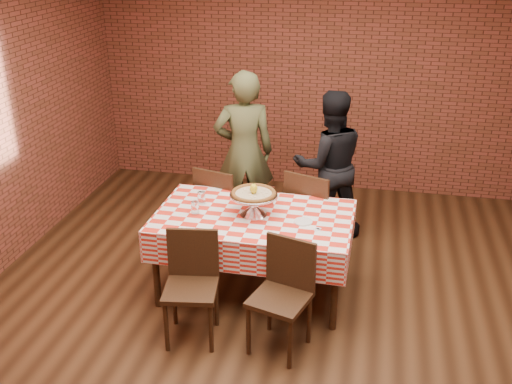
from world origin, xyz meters
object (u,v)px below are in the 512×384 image
chair_near_right (280,300)px  pizza (254,194)px  condiment_caddy (268,195)px  water_glass_left (195,208)px  water_glass_right (201,198)px  table (254,254)px  chair_near_left (191,290)px  pizza_stand (254,204)px  diner_olive (244,152)px  diner_black (329,165)px  chair_far_left (224,207)px  chair_far_right (315,213)px

chair_near_right → pizza: bearing=131.9°
condiment_caddy → water_glass_left: bearing=-151.0°
water_glass_right → condiment_caddy: bearing=12.5°
table → chair_near_left: chair_near_left is taller
pizza_stand → water_glass_left: bearing=-169.9°
water_glass_right → chair_near_right: bearing=-46.2°
water_glass_left → diner_olive: size_ratio=0.06×
water_glass_right → diner_black: 1.53m
table → condiment_caddy: (0.08, 0.27, 0.46)m
water_glass_left → diner_olive: diner_olive is taller
table → pizza_stand: size_ratio=3.98×
chair_far_left → diner_olive: diner_olive is taller
chair_near_left → table: bearing=58.0°
chair_near_right → diner_black: (0.17, 2.04, 0.34)m
pizza → chair_far_left: (-0.45, 0.70, -0.49)m
pizza_stand → chair_near_right: 0.95m
pizza_stand → water_glass_left: (-0.50, -0.09, -0.04)m
chair_near_right → diner_olive: bearing=126.8°
pizza → diner_black: bearing=67.0°
condiment_caddy → pizza: bearing=-109.0°
chair_near_right → water_glass_left: bearing=158.0°
table → diner_olive: (-0.36, 1.23, 0.49)m
water_glass_left → chair_near_left: chair_near_left is taller
table → water_glass_right: bearing=164.5°
chair_far_left → chair_far_right: (0.91, 0.01, 0.01)m
pizza_stand → water_glass_left: size_ratio=3.82×
water_glass_right → condiment_caddy: 0.60m
chair_far_right → diner_olive: (-0.82, 0.49, 0.40)m
condiment_caddy → chair_far_right: (0.38, 0.46, -0.36)m
pizza_stand → water_glass_right: bearing=165.8°
pizza → water_glass_left: size_ratio=3.48×
table → pizza_stand: bearing=102.3°
condiment_caddy → diner_olive: diner_olive is taller
pizza_stand → chair_near_right: (0.37, -0.78, -0.41)m
diner_olive → pizza: bearing=88.7°
water_glass_left → chair_near_left: size_ratio=0.12×
pizza → chair_near_right: size_ratio=0.43×
pizza → chair_near_right: pizza is taller
water_glass_left → diner_black: size_ratio=0.07×
condiment_caddy → chair_near_right: (0.29, -1.04, -0.39)m
chair_far_left → diner_olive: bearing=-85.1°
pizza → water_glass_left: pizza is taller
table → diner_olive: 1.37m
pizza_stand → table: bearing=-77.7°
water_glass_left → chair_near_right: chair_near_right is taller
diner_black → water_glass_right: bearing=28.4°
table → diner_olive: diner_olive is taller
water_glass_right → pizza: bearing=-14.2°
chair_far_left → diner_black: bearing=-135.3°
chair_far_left → diner_black: size_ratio=0.58×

